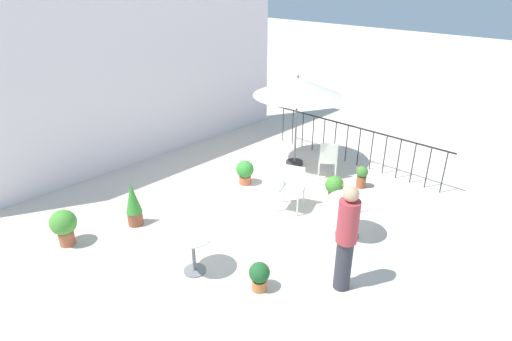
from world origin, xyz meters
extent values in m
plane|color=beige|center=(0.00, 0.00, 0.00)|extent=(60.00, 60.00, 0.00)
cube|color=white|center=(0.00, 4.22, 2.68)|extent=(9.15, 0.30, 5.36)
cube|color=black|center=(3.37, 0.00, 1.00)|extent=(0.03, 5.02, 0.03)
cylinder|color=black|center=(3.37, -2.33, 0.50)|extent=(0.02, 0.02, 1.00)
cylinder|color=black|center=(3.37, -1.97, 0.50)|extent=(0.02, 0.02, 1.00)
cylinder|color=black|center=(3.37, -1.61, 0.50)|extent=(0.02, 0.02, 1.00)
cylinder|color=black|center=(3.37, -1.26, 0.50)|extent=(0.02, 0.02, 1.00)
cylinder|color=black|center=(3.37, -0.90, 0.50)|extent=(0.02, 0.02, 1.00)
cylinder|color=black|center=(3.37, -0.54, 0.50)|extent=(0.02, 0.02, 1.00)
cylinder|color=black|center=(3.37, -0.18, 0.50)|extent=(0.02, 0.02, 1.00)
cylinder|color=black|center=(3.37, 0.18, 0.50)|extent=(0.02, 0.02, 1.00)
cylinder|color=black|center=(3.37, 0.54, 0.50)|extent=(0.02, 0.02, 1.00)
cylinder|color=black|center=(3.37, 0.90, 0.50)|extent=(0.02, 0.02, 1.00)
cylinder|color=black|center=(3.37, 1.26, 0.50)|extent=(0.02, 0.02, 1.00)
cylinder|color=black|center=(3.37, 1.61, 0.50)|extent=(0.02, 0.02, 1.00)
cylinder|color=black|center=(3.37, 1.97, 0.50)|extent=(0.02, 0.02, 1.00)
cylinder|color=black|center=(3.37, 2.33, 0.50)|extent=(0.02, 0.02, 1.00)
cylinder|color=#2D2D2D|center=(2.30, 1.03, 0.04)|extent=(0.44, 0.44, 0.08)
cylinder|color=slate|center=(2.30, 1.03, 1.13)|extent=(0.04, 0.04, 2.26)
cone|color=beige|center=(2.30, 1.03, 2.04)|extent=(2.16, 2.16, 0.42)
sphere|color=slate|center=(2.30, 1.03, 2.29)|extent=(0.06, 0.06, 0.06)
cylinder|color=white|center=(0.45, -1.73, 0.75)|extent=(0.83, 0.83, 0.02)
cylinder|color=slate|center=(0.45, -1.73, 0.37)|extent=(0.06, 0.06, 0.74)
cylinder|color=slate|center=(0.45, -1.73, 0.01)|extent=(0.45, 0.45, 0.03)
cylinder|color=white|center=(-2.21, -0.47, 0.71)|extent=(0.68, 0.68, 0.02)
cylinder|color=slate|center=(-2.21, -0.47, 0.35)|extent=(0.06, 0.06, 0.69)
cylinder|color=slate|center=(-2.21, -0.47, 0.01)|extent=(0.37, 0.37, 0.03)
cube|color=silver|center=(2.32, 0.04, 0.43)|extent=(0.62, 0.62, 0.04)
cube|color=silver|center=(2.16, -0.08, 0.68)|extent=(0.27, 0.36, 0.47)
cube|color=silver|center=(2.44, -0.12, 0.55)|extent=(0.36, 0.27, 0.03)
cube|color=silver|center=(2.21, 0.20, 0.55)|extent=(0.36, 0.27, 0.03)
cylinder|color=silver|center=(2.61, 0.00, 0.21)|extent=(0.04, 0.04, 0.41)
cylinder|color=silver|center=(2.38, 0.32, 0.21)|extent=(0.04, 0.04, 0.41)
cylinder|color=silver|center=(2.27, -0.25, 0.21)|extent=(0.04, 0.04, 0.41)
cylinder|color=silver|center=(2.04, 0.07, 0.21)|extent=(0.04, 0.04, 0.41)
cube|color=silver|center=(0.46, -0.33, 0.43)|extent=(0.60, 0.62, 0.04)
cube|color=silver|center=(0.66, -0.25, 0.68)|extent=(0.20, 0.45, 0.45)
cube|color=silver|center=(0.38, -0.12, 0.55)|extent=(0.40, 0.19, 0.03)
cube|color=silver|center=(0.54, -0.54, 0.55)|extent=(0.40, 0.19, 0.03)
cylinder|color=silver|center=(0.18, -0.19, 0.21)|extent=(0.04, 0.04, 0.41)
cylinder|color=silver|center=(0.35, -0.61, 0.21)|extent=(0.04, 0.04, 0.41)
cylinder|color=silver|center=(0.58, -0.04, 0.21)|extent=(0.04, 0.04, 0.41)
cylinder|color=silver|center=(0.74, -0.46, 0.21)|extent=(0.04, 0.04, 0.41)
cylinder|color=#C2713A|center=(-1.78, -1.54, 0.09)|extent=(0.24, 0.24, 0.18)
cylinder|color=#382819|center=(-1.78, -1.54, 0.17)|extent=(0.21, 0.21, 0.02)
sphere|color=#1D5727|center=(-1.78, -1.54, 0.33)|extent=(0.33, 0.33, 0.33)
sphere|color=#E44E40|center=(-1.69, -1.61, 0.40)|extent=(0.08, 0.08, 0.08)
sphere|color=#E44E40|center=(-1.87, -1.58, 0.31)|extent=(0.06, 0.06, 0.06)
cylinder|color=#CE623A|center=(1.33, -0.82, 0.13)|extent=(0.25, 0.25, 0.25)
cylinder|color=#382819|center=(1.33, -0.82, 0.24)|extent=(0.22, 0.22, 0.02)
sphere|color=#40822C|center=(1.33, -0.82, 0.42)|extent=(0.40, 0.40, 0.40)
sphere|color=gold|center=(1.36, -0.67, 0.45)|extent=(0.10, 0.10, 0.10)
sphere|color=gold|center=(1.38, -0.72, 0.44)|extent=(0.08, 0.08, 0.08)
sphere|color=gold|center=(1.37, -0.99, 0.45)|extent=(0.10, 0.10, 0.10)
sphere|color=gold|center=(1.24, -0.71, 0.49)|extent=(0.08, 0.08, 0.08)
cylinder|color=#CD6141|center=(0.64, 1.18, 0.10)|extent=(0.28, 0.28, 0.20)
cylinder|color=#382819|center=(0.64, 1.18, 0.19)|extent=(0.25, 0.25, 0.02)
sphere|color=#338831|center=(0.64, 1.18, 0.37)|extent=(0.41, 0.41, 0.41)
cylinder|color=brown|center=(-2.10, 1.51, 0.14)|extent=(0.29, 0.29, 0.28)
cylinder|color=#382819|center=(-2.10, 1.51, 0.27)|extent=(0.26, 0.26, 0.02)
cone|color=#368B2F|center=(-2.10, 1.51, 0.60)|extent=(0.31, 0.31, 0.63)
cylinder|color=#B15A3E|center=(-3.33, 1.83, 0.13)|extent=(0.28, 0.28, 0.27)
cylinder|color=#382819|center=(-3.33, 1.83, 0.26)|extent=(0.25, 0.25, 0.02)
sphere|color=#479133|center=(-3.33, 1.83, 0.47)|extent=(0.47, 0.47, 0.47)
sphere|color=#E33F5F|center=(-3.51, 1.87, 0.43)|extent=(0.10, 0.10, 0.10)
sphere|color=#E33F5F|center=(-3.26, 1.99, 0.57)|extent=(0.12, 0.12, 0.12)
sphere|color=#E33F5F|center=(-3.25, 1.72, 0.40)|extent=(0.13, 0.13, 0.13)
cylinder|color=#9D5032|center=(2.36, -0.89, 0.14)|extent=(0.22, 0.22, 0.28)
cylinder|color=#382819|center=(2.36, -0.89, 0.27)|extent=(0.19, 0.19, 0.02)
sphere|color=#407C33|center=(2.36, -0.89, 0.39)|extent=(0.27, 0.27, 0.27)
sphere|color=#EF472F|center=(2.43, -0.92, 0.36)|extent=(0.06, 0.06, 0.06)
sphere|color=#EF472F|center=(2.34, -0.79, 0.46)|extent=(0.07, 0.07, 0.07)
sphere|color=#EF472F|center=(2.28, -0.96, 0.40)|extent=(0.05, 0.05, 0.05)
sphere|color=#EF472F|center=(2.40, -0.99, 0.42)|extent=(0.06, 0.06, 0.06)
cylinder|color=#33333D|center=(-0.84, -2.45, 0.44)|extent=(0.26, 0.26, 0.87)
cylinder|color=#B13941|center=(-0.84, -2.45, 1.22)|extent=(0.33, 0.33, 0.69)
sphere|color=tan|center=(-0.84, -2.45, 1.68)|extent=(0.24, 0.24, 0.24)
camera|label=1|loc=(-5.54, -5.05, 4.53)|focal=29.30mm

